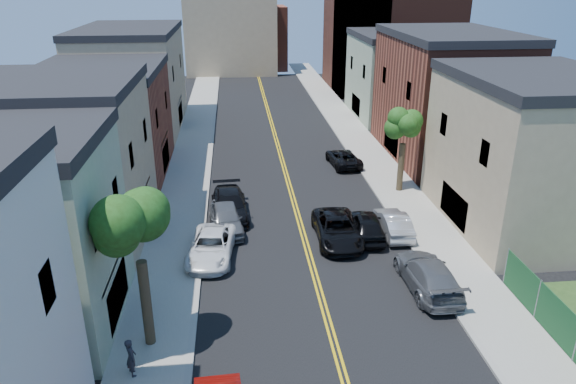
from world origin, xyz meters
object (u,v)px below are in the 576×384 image
object	(u,v)px
white_pickup	(211,247)
pedestrian_left	(131,357)
grey_car_left	(226,218)
dark_car_right_far	(343,158)
black_car_right	(367,225)
black_car_left	(229,205)
black_suv_lane	(337,229)
silver_car_right	(393,223)
grey_car_right	(428,275)

from	to	relation	value
white_pickup	pedestrian_left	distance (m)	9.80
grey_car_left	dark_car_right_far	bearing A→B (deg)	43.80
white_pickup	pedestrian_left	world-z (taller)	pedestrian_left
white_pickup	black_car_right	world-z (taller)	black_car_right
grey_car_left	white_pickup	bearing A→B (deg)	-108.59
grey_car_left	black_car_left	world-z (taller)	grey_car_left
black_suv_lane	black_car_left	bearing A→B (deg)	147.23
black_car_left	pedestrian_left	xyz separation A→B (m)	(-3.84, -14.93, 0.16)
black_suv_lane	silver_car_right	bearing A→B (deg)	9.12
silver_car_right	pedestrian_left	bearing A→B (deg)	39.62
black_car_left	grey_car_right	distance (m)	14.00
grey_car_left	dark_car_right_far	xyz separation A→B (m)	(9.67, 11.27, -0.16)
pedestrian_left	grey_car_left	bearing A→B (deg)	-36.74
dark_car_right_far	black_suv_lane	size ratio (longest dim) A/B	0.86
black_car_left	black_car_right	bearing A→B (deg)	-28.59
silver_car_right	black_car_right	bearing A→B (deg)	8.07
white_pickup	silver_car_right	distance (m)	11.17
black_car_left	black_suv_lane	world-z (taller)	black_car_left
black_car_right	pedestrian_left	size ratio (longest dim) A/B	2.74
white_pickup	grey_car_right	distance (m)	11.80
grey_car_left	black_car_right	bearing A→B (deg)	-17.36
grey_car_right	black_suv_lane	size ratio (longest dim) A/B	1.01
grey_car_right	silver_car_right	distance (m)	6.19
white_pickup	grey_car_left	xyz separation A→B (m)	(0.80, 3.46, 0.10)
dark_car_right_far	black_suv_lane	world-z (taller)	black_suv_lane
grey_car_right	black_car_right	xyz separation A→B (m)	(-1.70, 5.96, -0.03)
pedestrian_left	grey_car_right	bearing A→B (deg)	-90.71
white_pickup	pedestrian_left	size ratio (longest dim) A/B	3.16
white_pickup	black_suv_lane	bearing A→B (deg)	17.05
black_suv_lane	grey_car_right	bearing A→B (deg)	-57.15
grey_car_right	dark_car_right_far	bearing A→B (deg)	-89.62
grey_car_right	silver_car_right	size ratio (longest dim) A/B	1.27
grey_car_left	pedestrian_left	world-z (taller)	pedestrian_left
dark_car_right_far	pedestrian_left	world-z (taller)	pedestrian_left
black_car_left	silver_car_right	distance (m)	10.62
grey_car_left	black_suv_lane	world-z (taller)	grey_car_left
grey_car_left	black_car_left	distance (m)	2.09
black_suv_lane	pedestrian_left	xyz separation A→B (m)	(-10.24, -10.75, 0.21)
grey_car_left	silver_car_right	size ratio (longest dim) A/B	1.10
white_pickup	silver_car_right	size ratio (longest dim) A/B	1.19
pedestrian_left	dark_car_right_far	bearing A→B (deg)	-49.85
white_pickup	black_car_right	bearing A→B (deg)	16.89
white_pickup	grey_car_left	distance (m)	3.55
grey_car_left	silver_car_right	world-z (taller)	grey_car_left
black_suv_lane	pedestrian_left	distance (m)	14.84
grey_car_right	silver_car_right	bearing A→B (deg)	-91.22
black_car_right	silver_car_right	world-z (taller)	black_car_right
black_car_left	silver_car_right	size ratio (longest dim) A/B	1.28
white_pickup	grey_car_right	xyz separation A→B (m)	(11.00, -4.28, 0.08)
grey_car_left	grey_car_right	world-z (taller)	grey_car_left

